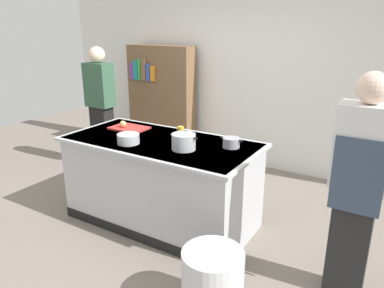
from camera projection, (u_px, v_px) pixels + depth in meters
The scene contains 13 objects.
ground_plane at pixel (163, 220), 3.94m from camera, with size 10.00×10.00×0.00m, color slate.
back_wall at pixel (247, 61), 5.17m from camera, with size 6.40×0.12×3.00m, color white.
counter_island at pixel (161, 180), 3.79m from camera, with size 1.98×0.98×0.90m.
cutting_board at pixel (129, 128), 4.05m from camera, with size 0.40×0.28×0.02m, color red.
onion at pixel (123, 124), 4.04m from camera, with size 0.07×0.07×0.07m, color tan.
stock_pot at pixel (184, 142), 3.37m from camera, with size 0.29×0.22×0.15m.
sauce_pan at pixel (231, 143), 3.44m from camera, with size 0.23×0.16×0.09m.
mixing_bowl at pixel (128, 139), 3.55m from camera, with size 0.22×0.22×0.10m, color #B7BABF.
juice_cup at pixel (181, 131), 3.79m from camera, with size 0.07×0.07×0.10m, color yellow.
trash_bin at pixel (212, 283), 2.61m from camera, with size 0.44×0.44×0.51m, color silver.
person_chef at pixel (358, 185), 2.62m from camera, with size 0.38×0.25×1.72m.
person_guest at pixel (101, 105), 5.16m from camera, with size 0.38×0.24×1.72m.
bookshelf at pixel (162, 101), 5.76m from camera, with size 1.10×0.31×1.70m.
Camera 1 is at (2.08, -2.81, 2.01)m, focal length 34.29 mm.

